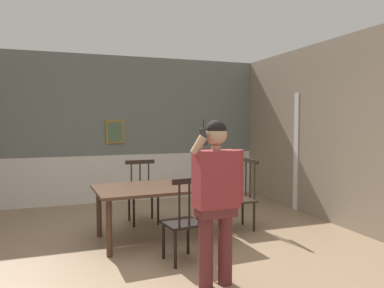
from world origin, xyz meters
name	(u,v)px	position (x,y,z in m)	size (l,w,h in m)	color
ground_plane	(150,265)	(0.00, 0.00, 0.00)	(7.55, 7.55, 0.00)	#9E7F60
room_back_partition	(109,132)	(0.00, 3.43, 1.38)	(6.25, 0.17, 2.87)	slate
room_right_partition	(372,133)	(3.13, 0.01, 1.43)	(0.13, 6.86, 2.87)	gray
dining_table	(159,192)	(0.34, 0.86, 0.65)	(1.74, 1.09, 0.73)	#4C3323
chair_near_window	(183,222)	(0.38, -0.03, 0.47)	(0.46, 0.46, 0.98)	black
chair_by_doorway	(143,192)	(0.29, 1.75, 0.48)	(0.48, 0.48, 0.97)	#2D2319
chair_at_table_head	(240,197)	(1.57, 0.91, 0.48)	(0.47, 0.47, 1.04)	#2D2319
person_figure	(217,192)	(0.49, -0.70, 0.92)	(0.57, 0.25, 1.62)	brown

